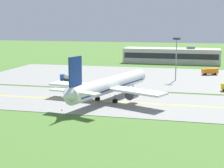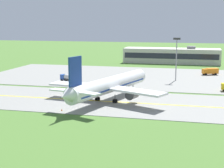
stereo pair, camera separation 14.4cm
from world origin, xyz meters
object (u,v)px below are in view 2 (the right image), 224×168
service_truck_baggage (68,78)px  apron_light_mast (176,54)px  service_truck_pushback (210,71)px  airplane_lead (109,85)px

service_truck_baggage → apron_light_mast: 37.47m
service_truck_baggage → service_truck_pushback: (46.69, 27.52, -0.00)m
service_truck_baggage → apron_light_mast: size_ratio=0.43×
airplane_lead → apron_light_mast: bearing=68.0°
airplane_lead → service_truck_pushback: 58.22m
service_truck_pushback → apron_light_mast: 21.60m
airplane_lead → service_truck_baggage: bearing=130.0°
airplane_lead → apron_light_mast: size_ratio=2.65×
airplane_lead → apron_light_mast: 38.76m
service_truck_pushback → airplane_lead: bearing=-116.8°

